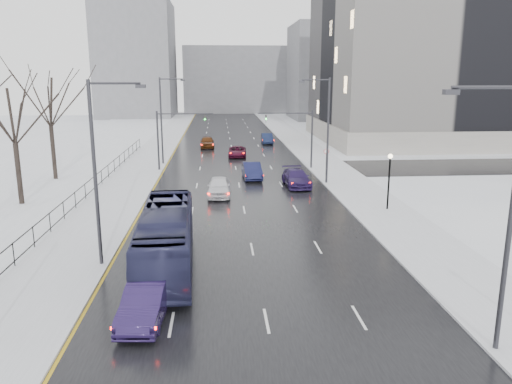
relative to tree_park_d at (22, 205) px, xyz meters
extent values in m
cube|color=black|center=(17.80, 26.00, 0.02)|extent=(16.00, 150.00, 0.04)
cube|color=black|center=(17.80, 14.00, 0.02)|extent=(130.00, 10.00, 0.04)
cube|color=silver|center=(7.30, 26.00, 0.08)|extent=(5.00, 150.00, 0.16)
cube|color=silver|center=(28.30, 26.00, 0.08)|extent=(5.00, 150.00, 0.16)
cube|color=white|center=(-2.20, 26.00, 0.06)|extent=(14.00, 150.00, 0.12)
cube|color=black|center=(4.80, -4.00, 1.41)|extent=(0.04, 70.00, 0.05)
cube|color=black|center=(4.80, -4.00, 0.41)|extent=(0.04, 70.00, 0.05)
cylinder|color=black|center=(4.80, -4.00, 0.81)|extent=(0.06, 0.06, 1.30)
cylinder|color=#2D2D33|center=(26.20, -24.00, 5.00)|extent=(0.20, 0.20, 10.00)
cylinder|color=#2D2D33|center=(24.90, -24.00, 9.80)|extent=(2.60, 0.12, 0.12)
cube|color=#2D2D33|center=(23.60, -24.00, 9.65)|extent=(0.50, 0.25, 0.18)
cylinder|color=#2D2D33|center=(26.20, 6.00, 5.00)|extent=(0.20, 0.20, 10.00)
cylinder|color=#2D2D33|center=(24.90, 6.00, 9.80)|extent=(2.60, 0.12, 0.12)
cube|color=#2D2D33|center=(23.60, 6.00, 9.65)|extent=(0.50, 0.25, 0.18)
cylinder|color=#2D2D33|center=(9.40, -14.00, 5.00)|extent=(0.20, 0.20, 10.00)
cylinder|color=#2D2D33|center=(10.70, -14.00, 9.80)|extent=(2.60, 0.12, 0.12)
cube|color=#2D2D33|center=(12.00, -14.00, 9.65)|extent=(0.50, 0.25, 0.18)
cylinder|color=#2D2D33|center=(9.40, 18.00, 5.00)|extent=(0.20, 0.20, 10.00)
cylinder|color=#2D2D33|center=(10.70, 18.00, 9.80)|extent=(2.60, 0.12, 0.12)
cube|color=#2D2D33|center=(12.00, 18.00, 9.65)|extent=(0.50, 0.25, 0.18)
cylinder|color=black|center=(28.80, -4.00, 2.16)|extent=(0.14, 0.14, 4.00)
sphere|color=#FFE5B2|center=(28.80, -4.00, 4.26)|extent=(0.36, 0.36, 0.36)
cylinder|color=#2D2D33|center=(26.20, 14.00, 3.25)|extent=(0.20, 0.20, 6.50)
cylinder|color=#2D2D33|center=(23.20, 14.00, 6.20)|extent=(6.00, 0.12, 0.12)
imported|color=#2D2D33|center=(21.10, 14.00, 5.60)|extent=(0.15, 0.18, 0.90)
sphere|color=#19FF33|center=(21.10, 13.85, 5.60)|extent=(0.16, 0.16, 0.16)
cylinder|color=#2D2D33|center=(9.40, 14.00, 3.25)|extent=(0.20, 0.20, 6.50)
cylinder|color=#2D2D33|center=(12.40, 14.00, 6.20)|extent=(6.00, 0.12, 0.12)
imported|color=#2D2D33|center=(14.50, 14.00, 5.60)|extent=(0.15, 0.18, 0.90)
sphere|color=#19FF33|center=(14.50, 13.85, 5.60)|extent=(0.16, 0.16, 0.16)
cylinder|color=#2D2D33|center=(27.00, 10.00, 1.41)|extent=(0.06, 0.06, 2.50)
cylinder|color=white|center=(27.00, 10.00, 2.56)|extent=(0.60, 0.03, 0.60)
torus|color=#B20C0C|center=(27.00, 10.00, 2.56)|extent=(0.58, 0.06, 0.58)
cube|color=gray|center=(52.80, 38.00, 12.00)|extent=(40.00, 30.00, 24.00)
cube|color=gray|center=(52.80, 38.00, 1.50)|extent=(40.60, 30.60, 3.00)
cube|color=slate|center=(45.80, 81.00, 11.00)|extent=(24.00, 20.00, 22.00)
cube|color=slate|center=(-4.20, 91.00, 14.00)|extent=(18.00, 22.00, 28.00)
cube|color=slate|center=(21.80, 106.00, 9.00)|extent=(30.00, 18.00, 18.00)
imported|color=#221643|center=(12.70, -20.45, 0.82)|extent=(1.99, 4.85, 1.56)
imported|color=#27284C|center=(13.00, -14.37, 1.66)|extent=(3.22, 11.71, 3.23)
imported|color=silver|center=(15.90, 1.70, 0.87)|extent=(2.08, 4.90, 1.65)
imported|color=#151840|center=(19.22, 8.92, 0.86)|extent=(1.91, 5.02, 1.63)
imported|color=#430B22|center=(18.30, 23.00, 0.71)|extent=(2.46, 4.91, 1.33)
imported|color=#28194D|center=(23.15, 5.15, 0.82)|extent=(2.41, 5.47, 1.56)
imported|color=#4B240C|center=(14.30, 31.49, 0.87)|extent=(2.08, 4.91, 1.66)
imported|color=#162044|center=(23.35, 35.48, 0.80)|extent=(1.69, 4.66, 1.53)
camera|label=1|loc=(15.89, -40.25, 10.18)|focal=35.00mm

